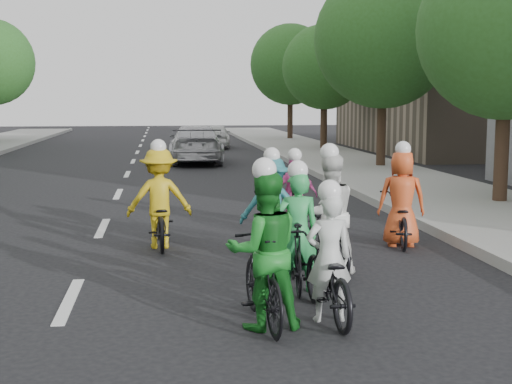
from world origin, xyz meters
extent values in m
plane|color=black|center=(0.00, 0.00, 0.00)|extent=(120.00, 120.00, 0.00)
cube|color=gray|center=(8.00, 10.00, 0.07)|extent=(4.00, 80.00, 0.15)
cube|color=#999993|center=(6.05, 10.00, 0.09)|extent=(0.18, 80.00, 0.18)
cube|color=gray|center=(16.00, 24.00, 4.00)|extent=(10.00, 14.00, 8.00)
cylinder|color=black|center=(8.80, 6.60, 1.14)|extent=(0.32, 0.32, 2.27)
sphere|color=#27561C|center=(8.80, 6.60, 3.97)|extent=(4.00, 4.00, 4.00)
cylinder|color=black|center=(8.80, 15.60, 1.24)|extent=(0.32, 0.32, 2.48)
sphere|color=#27561C|center=(8.80, 15.60, 4.53)|extent=(4.80, 4.80, 4.80)
cylinder|color=black|center=(8.80, 24.60, 1.14)|extent=(0.32, 0.32, 2.27)
sphere|color=#27561C|center=(8.80, 24.60, 3.97)|extent=(4.00, 4.00, 4.00)
cylinder|color=black|center=(8.80, 33.60, 1.24)|extent=(0.32, 0.32, 2.48)
sphere|color=#27561C|center=(8.80, 33.60, 4.53)|extent=(4.80, 4.80, 4.80)
imported|color=black|center=(2.95, -1.07, 0.46)|extent=(0.69, 1.79, 0.93)
imported|color=silver|center=(2.95, -1.17, 0.71)|extent=(0.53, 0.36, 1.43)
sphere|color=white|center=(2.95, -1.17, 1.45)|extent=(0.26, 0.26, 0.26)
imported|color=black|center=(2.21, -1.24, 0.51)|extent=(0.62, 1.72, 1.01)
imported|color=#197422|center=(2.21, -1.34, 0.84)|extent=(0.87, 0.71, 1.69)
sphere|color=white|center=(2.21, -1.34, 1.71)|extent=(0.26, 0.26, 0.26)
imported|color=black|center=(1.09, 3.15, 0.46)|extent=(0.68, 1.77, 0.92)
imported|color=gold|center=(1.09, 3.05, 0.83)|extent=(1.09, 0.66, 1.65)
sphere|color=white|center=(1.09, 3.05, 1.67)|extent=(0.26, 0.26, 0.26)
imported|color=black|center=(3.53, 4.06, 0.50)|extent=(0.70, 1.72, 1.00)
imported|color=#D64B9C|center=(3.53, 3.96, 0.71)|extent=(0.87, 0.46, 1.42)
sphere|color=white|center=(3.53, 3.96, 1.44)|extent=(0.26, 0.26, 0.26)
imported|color=black|center=(5.10, 2.75, 0.44)|extent=(0.90, 1.74, 0.87)
imported|color=#CF4C21|center=(5.10, 2.65, 0.81)|extent=(0.87, 0.66, 1.61)
sphere|color=white|center=(5.10, 2.65, 1.63)|extent=(0.26, 0.26, 0.26)
imported|color=black|center=(2.84, 0.18, 0.46)|extent=(0.58, 1.55, 0.91)
imported|color=green|center=(2.84, 0.08, 0.77)|extent=(0.59, 0.42, 1.53)
sphere|color=white|center=(2.84, 0.08, 1.55)|extent=(0.26, 0.26, 0.26)
imported|color=black|center=(3.46, 1.08, 0.47)|extent=(0.79, 1.83, 0.93)
imported|color=silver|center=(3.46, 0.98, 0.84)|extent=(0.88, 0.72, 1.69)
sphere|color=white|center=(3.46, 0.98, 1.71)|extent=(0.26, 0.26, 0.26)
imported|color=black|center=(2.85, 2.35, 0.52)|extent=(0.61, 1.75, 1.03)
imported|color=#256A71|center=(2.85, 2.25, 0.78)|extent=(1.04, 0.65, 1.55)
sphere|color=white|center=(2.85, 2.25, 1.57)|extent=(0.26, 0.26, 0.26)
imported|color=#B5B5BA|center=(2.46, 19.03, 0.73)|extent=(2.20, 5.08, 1.46)
imported|color=white|center=(3.86, 27.61, 0.62)|extent=(1.83, 3.75, 1.23)
camera|label=1|loc=(1.16, -8.67, 2.43)|focal=50.00mm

